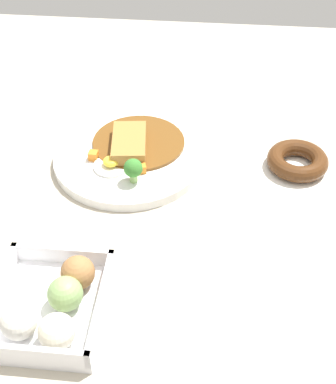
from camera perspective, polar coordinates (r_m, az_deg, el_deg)
name	(u,v)px	position (r m, az deg, el deg)	size (l,w,h in m)	color
ground_plane	(164,223)	(0.91, -0.41, -3.25)	(1.60, 1.60, 0.00)	#B2A893
curry_plate	(130,155)	(1.03, -4.05, 3.88)	(0.28, 0.28, 0.06)	white
donut_box	(53,305)	(0.79, -12.02, -11.55)	(0.18, 0.16, 0.06)	white
chocolate_ring_donut	(297,161)	(1.04, 13.42, 3.18)	(0.14, 0.14, 0.03)	white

